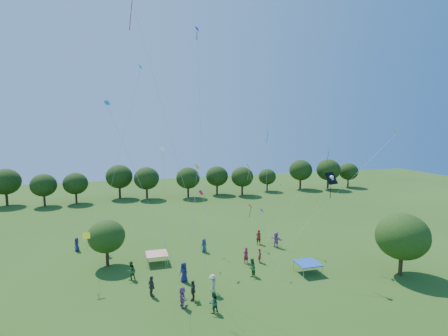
# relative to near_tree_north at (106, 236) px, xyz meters

# --- Properties ---
(near_tree_north) EXTENTS (3.76, 3.76, 4.88)m
(near_tree_north) POSITION_rel_near_tree_north_xyz_m (0.00, 0.00, 0.00)
(near_tree_north) COLOR #422B19
(near_tree_north) RESTS_ON ground
(near_tree_east) EXTENTS (4.96, 4.96, 6.14)m
(near_tree_east) POSITION_rel_near_tree_north_xyz_m (27.46, -10.33, 0.73)
(near_tree_east) COLOR #422B19
(near_tree_east) RESTS_ON ground
(treeline) EXTENTS (88.01, 8.77, 6.77)m
(treeline) POSITION_rel_near_tree_north_xyz_m (8.22, 32.37, 0.91)
(treeline) COLOR #422B19
(treeline) RESTS_ON ground
(tent_red_stripe) EXTENTS (2.20, 2.20, 1.10)m
(tent_red_stripe) POSITION_rel_near_tree_north_xyz_m (4.98, -0.75, -2.14)
(tent_red_stripe) COLOR #F4501C
(tent_red_stripe) RESTS_ON ground
(tent_blue) EXTENTS (2.20, 2.20, 1.10)m
(tent_blue) POSITION_rel_near_tree_north_xyz_m (19.02, -7.41, -2.14)
(tent_blue) COLOR blue
(tent_blue) RESTS_ON ground
(crowd_person_0) EXTENTS (0.89, 0.71, 1.60)m
(crowd_person_0) POSITION_rel_near_tree_north_xyz_m (10.51, 1.00, -2.38)
(crowd_person_0) COLOR navy
(crowd_person_0) RESTS_ON ground
(crowd_person_1) EXTENTS (0.74, 0.60, 1.73)m
(crowd_person_1) POSITION_rel_near_tree_north_xyz_m (14.02, -3.33, -2.32)
(crowd_person_1) COLOR maroon
(crowd_person_1) RESTS_ON ground
(crowd_person_2) EXTENTS (0.96, 0.80, 1.72)m
(crowd_person_2) POSITION_rel_near_tree_north_xyz_m (8.26, -11.82, -2.32)
(crowd_person_2) COLOR #214E35
(crowd_person_2) RESTS_ON ground
(crowd_person_3) EXTENTS (1.08, 1.28, 1.80)m
(crowd_person_3) POSITION_rel_near_tree_north_xyz_m (8.96, -9.00, -2.28)
(crowd_person_3) COLOR #B5AD91
(crowd_person_3) RESTS_ON ground
(crowd_person_4) EXTENTS (0.84, 1.18, 1.83)m
(crowd_person_4) POSITION_rel_near_tree_north_xyz_m (3.87, -7.88, -2.26)
(crowd_person_4) COLOR #443A37
(crowd_person_4) RESTS_ON ground
(crowd_person_5) EXTENTS (0.59, 1.61, 1.71)m
(crowd_person_5) POSITION_rel_near_tree_north_xyz_m (6.10, -10.33, -2.32)
(crowd_person_5) COLOR #91548C
(crowd_person_5) RESTS_ON ground
(crowd_person_6) EXTENTS (0.66, 0.88, 1.60)m
(crowd_person_6) POSITION_rel_near_tree_north_xyz_m (-3.56, 5.53, -2.38)
(crowd_person_6) COLOR navy
(crowd_person_6) RESTS_ON ground
(crowd_person_7) EXTENTS (0.56, 0.68, 1.55)m
(crowd_person_7) POSITION_rel_near_tree_north_xyz_m (15.50, -3.60, -2.40)
(crowd_person_7) COLOR maroon
(crowd_person_7) RESTS_ON ground
(crowd_person_8) EXTENTS (0.96, 0.95, 1.78)m
(crowd_person_8) POSITION_rel_near_tree_north_xyz_m (13.48, -6.53, -2.29)
(crowd_person_8) COLOR #275C2A
(crowd_person_8) RESTS_ON ground
(crowd_person_9) EXTENTS (0.77, 1.12, 1.57)m
(crowd_person_9) POSITION_rel_near_tree_north_xyz_m (-0.19, 2.87, -2.39)
(crowd_person_9) COLOR #B2A38E
(crowd_person_9) RESTS_ON ground
(crowd_person_10) EXTENTS (0.86, 1.13, 1.75)m
(crowd_person_10) POSITION_rel_near_tree_north_xyz_m (7.13, -9.51, -2.30)
(crowd_person_10) COLOR #38332C
(crowd_person_10) RESTS_ON ground
(crowd_person_11) EXTENTS (1.40, 1.86, 1.90)m
(crowd_person_11) POSITION_rel_near_tree_north_xyz_m (19.11, 0.13, -2.23)
(crowd_person_11) COLOR #A864AC
(crowd_person_11) RESTS_ON ground
(crowd_person_12) EXTENTS (0.95, 1.04, 1.87)m
(crowd_person_12) POSITION_rel_near_tree_north_xyz_m (6.99, -5.83, -2.24)
(crowd_person_12) COLOR navy
(crowd_person_12) RESTS_ON ground
(crowd_person_13) EXTENTS (0.70, 0.47, 1.83)m
(crowd_person_13) POSITION_rel_near_tree_north_xyz_m (17.49, 1.74, -2.27)
(crowd_person_13) COLOR maroon
(crowd_person_13) RESTS_ON ground
(crowd_person_14) EXTENTS (1.00, 0.89, 1.79)m
(crowd_person_14) POSITION_rel_near_tree_north_xyz_m (2.25, -3.99, -2.28)
(crowd_person_14) COLOR #275A26
(crowd_person_14) RESTS_ON ground
(pirate_kite) EXTENTS (6.49, 1.02, 8.80)m
(pirate_kite) POSITION_rel_near_tree_north_xyz_m (20.51, -8.52, 6.31)
(pirate_kite) COLOR black
(red_high_kite) EXTENTS (5.96, 7.75, 25.81)m
(red_high_kite) POSITION_rel_near_tree_north_xyz_m (4.19, -2.97, 18.37)
(red_high_kite) COLOR red
(small_kite_0) EXTENTS (1.33, 2.97, 5.65)m
(small_kite_0) POSITION_rel_near_tree_north_xyz_m (10.61, 2.06, 2.92)
(small_kite_0) COLOR red
(small_kite_1) EXTENTS (1.75, 2.82, 8.24)m
(small_kite_1) POSITION_rel_near_tree_north_xyz_m (17.52, 4.93, 5.12)
(small_kite_1) COLOR orange
(small_kite_2) EXTENTS (0.65, 4.52, 3.70)m
(small_kite_2) POSITION_rel_near_tree_north_xyz_m (-1.44, -4.06, 1.14)
(small_kite_2) COLOR #FFFA16
(small_kite_3) EXTENTS (0.75, 3.27, 6.55)m
(small_kite_3) POSITION_rel_near_tree_north_xyz_m (19.16, 0.09, 3.20)
(small_kite_3) COLOR #2B911A
(small_kite_4) EXTENTS (0.42, 2.87, 21.60)m
(small_kite_4) POSITION_rel_near_tree_north_xyz_m (8.41, -6.99, 12.48)
(small_kite_4) COLOR #1417CA
(small_kite_5) EXTENTS (0.50, 2.23, 5.00)m
(small_kite_5) POSITION_rel_near_tree_north_xyz_m (14.98, -5.75, 2.04)
(small_kite_5) COLOR purple
(small_kite_6) EXTENTS (1.63, 3.10, 7.70)m
(small_kite_6) POSITION_rel_near_tree_north_xyz_m (10.50, 1.77, 4.02)
(small_kite_6) COLOR silver
(small_kite_7) EXTENTS (5.61, 3.40, 19.70)m
(small_kite_7) POSITION_rel_near_tree_north_xyz_m (2.31, 2.44, 11.09)
(small_kite_7) COLOR #0EBDD2
(small_kite_8) EXTENTS (1.63, 1.91, 3.91)m
(small_kite_8) POSITION_rel_near_tree_north_xyz_m (16.11, 1.41, 1.39)
(small_kite_8) COLOR #BD100B
(small_kite_9) EXTENTS (1.51, 1.77, 9.18)m
(small_kite_9) POSITION_rel_near_tree_north_xyz_m (9.05, -1.84, 5.67)
(small_kite_9) COLOR orange
(small_kite_10) EXTENTS (10.54, 4.37, 12.74)m
(small_kite_10) POSITION_rel_near_tree_north_xyz_m (22.00, -9.61, 6.56)
(small_kite_10) COLOR #E4FD16
(small_kite_11) EXTENTS (7.82, 0.90, 11.00)m
(small_kite_11) POSITION_rel_near_tree_north_xyz_m (21.60, -4.06, 6.81)
(small_kite_11) COLOR #31951B
(small_kite_12) EXTENTS (0.62, 0.80, 13.06)m
(small_kite_12) POSITION_rel_near_tree_north_xyz_m (18.86, 2.69, 9.12)
(small_kite_12) COLOR #1279B5
(small_kite_13) EXTENTS (1.12, 2.56, 5.79)m
(small_kite_13) POSITION_rel_near_tree_north_xyz_m (8.89, -1.45, 2.98)
(small_kite_13) COLOR #751685
(small_kite_14) EXTENTS (0.46, 2.11, 11.25)m
(small_kite_14) POSITION_rel_near_tree_north_xyz_m (5.36, -5.16, 6.50)
(small_kite_14) COLOR white
(small_kite_15) EXTENTS (5.59, 1.29, 14.95)m
(small_kite_15) POSITION_rel_near_tree_north_xyz_m (2.71, -10.49, 8.08)
(small_kite_15) COLOR #0C8DB4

